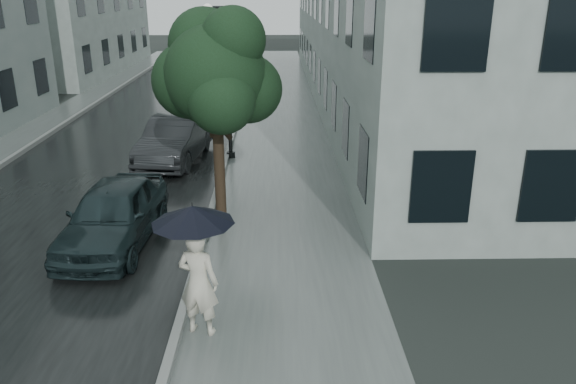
{
  "coord_description": "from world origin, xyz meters",
  "views": [
    {
      "loc": [
        0.04,
        -8.87,
        5.31
      ],
      "look_at": [
        0.29,
        2.08,
        1.3
      ],
      "focal_mm": 35.0,
      "sensor_mm": 36.0,
      "label": 1
    }
  ],
  "objects_px": {
    "lamp_post": "(223,73)",
    "car_near": "(114,214)",
    "car_far": "(175,139)",
    "pedestrian": "(199,283)",
    "street_tree": "(216,73)"
  },
  "relations": [
    {
      "from": "street_tree",
      "to": "car_far",
      "type": "height_order",
      "value": "street_tree"
    },
    {
      "from": "lamp_post",
      "to": "car_far",
      "type": "height_order",
      "value": "lamp_post"
    },
    {
      "from": "street_tree",
      "to": "car_far",
      "type": "distance_m",
      "value": 5.8
    },
    {
      "from": "car_near",
      "to": "street_tree",
      "type": "bearing_deg",
      "value": 38.17
    },
    {
      "from": "lamp_post",
      "to": "car_near",
      "type": "height_order",
      "value": "lamp_post"
    },
    {
      "from": "street_tree",
      "to": "lamp_post",
      "type": "bearing_deg",
      "value": 93.42
    },
    {
      "from": "pedestrian",
      "to": "car_near",
      "type": "relative_size",
      "value": 0.44
    },
    {
      "from": "car_far",
      "to": "street_tree",
      "type": "bearing_deg",
      "value": -61.53
    },
    {
      "from": "pedestrian",
      "to": "car_far",
      "type": "height_order",
      "value": "pedestrian"
    },
    {
      "from": "lamp_post",
      "to": "car_far",
      "type": "bearing_deg",
      "value": 174.7
    },
    {
      "from": "pedestrian",
      "to": "lamp_post",
      "type": "height_order",
      "value": "lamp_post"
    },
    {
      "from": "pedestrian",
      "to": "street_tree",
      "type": "xyz_separation_m",
      "value": [
        -0.1,
        4.91,
        2.58
      ]
    },
    {
      "from": "car_near",
      "to": "pedestrian",
      "type": "bearing_deg",
      "value": -52.82
    },
    {
      "from": "car_near",
      "to": "lamp_post",
      "type": "bearing_deg",
      "value": 77.54
    },
    {
      "from": "lamp_post",
      "to": "car_near",
      "type": "relative_size",
      "value": 1.19
    }
  ]
}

